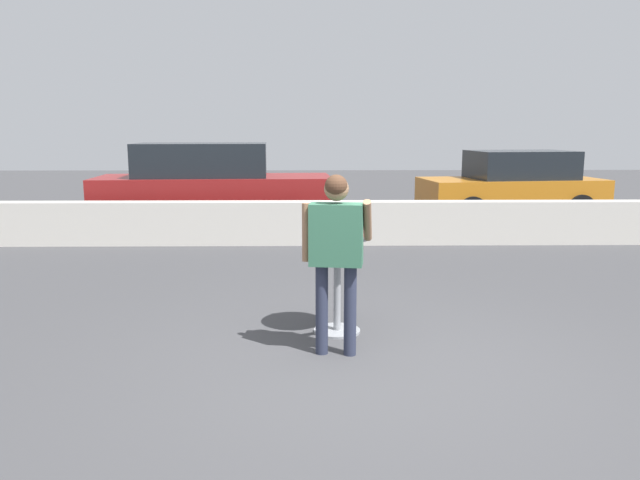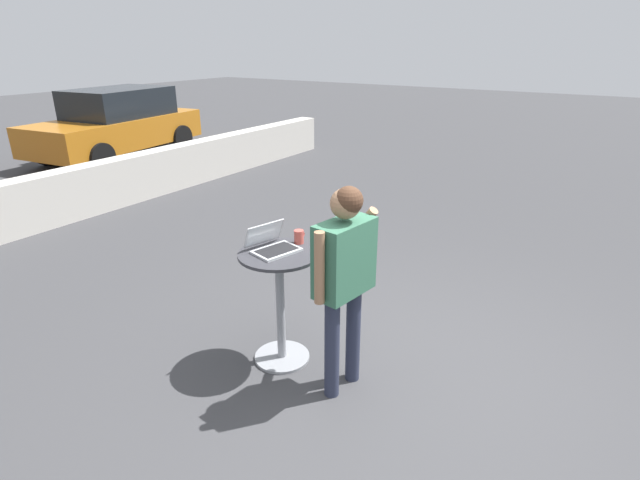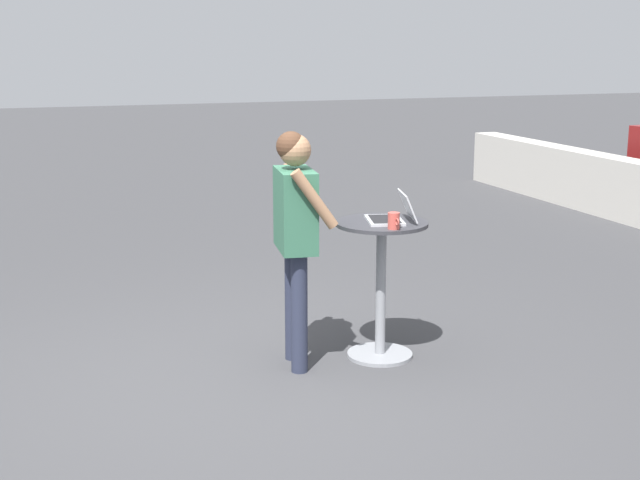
# 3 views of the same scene
# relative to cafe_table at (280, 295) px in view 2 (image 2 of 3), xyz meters

# --- Properties ---
(ground_plane) EXTENTS (50.00, 50.00, 0.00)m
(ground_plane) POSITION_rel_cafe_table_xyz_m (0.27, -1.02, -0.59)
(ground_plane) COLOR #3D3D3F
(pavement_kerb) EXTENTS (14.13, 0.35, 0.74)m
(pavement_kerb) POSITION_rel_cafe_table_xyz_m (0.27, 4.72, -0.22)
(pavement_kerb) COLOR beige
(pavement_kerb) RESTS_ON ground_plane
(cafe_table) EXTENTS (0.63, 0.63, 0.96)m
(cafe_table) POSITION_rel_cafe_table_xyz_m (0.00, 0.00, 0.00)
(cafe_table) COLOR gray
(cafe_table) RESTS_ON ground_plane
(laptop) EXTENTS (0.41, 0.39, 0.20)m
(laptop) POSITION_rel_cafe_table_xyz_m (0.01, 0.07, 0.41)
(laptop) COLOR #B7BABF
(laptop) RESTS_ON cafe_table
(coffee_mug) EXTENTS (0.12, 0.08, 0.11)m
(coffee_mug) POSITION_rel_cafe_table_xyz_m (0.24, -0.02, 0.42)
(coffee_mug) COLOR #C14C42
(coffee_mug) RESTS_ON cafe_table
(standing_person) EXTENTS (0.62, 0.34, 1.59)m
(standing_person) POSITION_rel_cafe_table_xyz_m (-0.04, -0.60, 0.42)
(standing_person) COLOR #282D42
(standing_person) RESTS_ON ground_plane
(parked_car_further_down) EXTENTS (4.05, 2.14, 1.49)m
(parked_car_further_down) POSITION_rel_cafe_table_xyz_m (4.21, 7.73, 0.16)
(parked_car_further_down) COLOR #B76B19
(parked_car_further_down) RESTS_ON ground_plane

